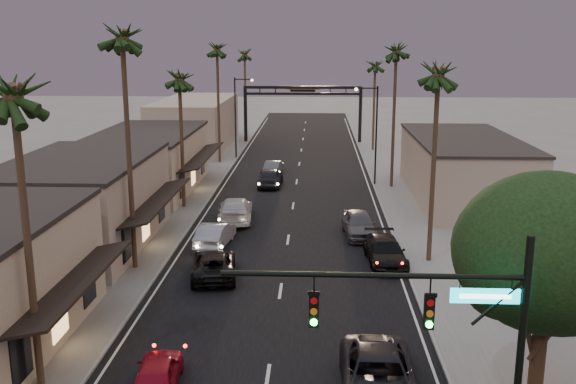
# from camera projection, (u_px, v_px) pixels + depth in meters

# --- Properties ---
(ground) EXTENTS (200.00, 200.00, 0.00)m
(ground) POSITION_uv_depth(u_px,v_px,m) (294.00, 197.00, 54.28)
(ground) COLOR slate
(ground) RESTS_ON ground
(road) EXTENTS (14.00, 120.00, 0.02)m
(road) POSITION_uv_depth(u_px,v_px,m) (296.00, 184.00, 59.14)
(road) COLOR black
(road) RESTS_ON ground
(sidewalk_left) EXTENTS (5.00, 92.00, 0.12)m
(sidewalk_left) POSITION_uv_depth(u_px,v_px,m) (207.00, 168.00, 66.35)
(sidewalk_left) COLOR slate
(sidewalk_left) RESTS_ON ground
(sidewalk_right) EXTENTS (5.00, 92.00, 0.12)m
(sidewalk_right) POSITION_uv_depth(u_px,v_px,m) (391.00, 170.00, 65.52)
(sidewalk_right) COLOR slate
(sidewalk_right) RESTS_ON ground
(storefront_mid) EXTENTS (8.00, 14.00, 5.50)m
(storefront_mid) POSITION_uv_depth(u_px,v_px,m) (82.00, 205.00, 40.61)
(storefront_mid) COLOR gray
(storefront_mid) RESTS_ON ground
(storefront_far) EXTENTS (8.00, 16.00, 5.00)m
(storefront_far) POSITION_uv_depth(u_px,v_px,m) (147.00, 162.00, 56.22)
(storefront_far) COLOR tan
(storefront_far) RESTS_ON ground
(storefront_dist) EXTENTS (8.00, 20.00, 6.00)m
(storefront_dist) POSITION_uv_depth(u_px,v_px,m) (196.00, 124.00, 78.47)
(storefront_dist) COLOR gray
(storefront_dist) RESTS_ON ground
(building_right) EXTENTS (8.00, 18.00, 5.00)m
(building_right) POSITION_uv_depth(u_px,v_px,m) (463.00, 170.00, 53.10)
(building_right) COLOR gray
(building_right) RESTS_ON ground
(traffic_signal) EXTENTS (8.51, 0.22, 7.80)m
(traffic_signal) POSITION_uv_depth(u_px,v_px,m) (453.00, 328.00, 17.87)
(traffic_signal) COLOR black
(traffic_signal) RESTS_ON ground
(corner_tree) EXTENTS (6.20, 6.20, 8.80)m
(corner_tree) POSITION_uv_depth(u_px,v_px,m) (550.00, 259.00, 20.85)
(corner_tree) COLOR #38281C
(corner_tree) RESTS_ON ground
(arch) EXTENTS (15.20, 0.40, 7.27)m
(arch) POSITION_uv_depth(u_px,v_px,m) (303.00, 100.00, 82.18)
(arch) COLOR black
(arch) RESTS_ON ground
(streetlight_right) EXTENTS (2.13, 0.30, 9.00)m
(streetlight_right) POSITION_uv_depth(u_px,v_px,m) (373.00, 127.00, 57.62)
(streetlight_right) COLOR black
(streetlight_right) RESTS_ON ground
(streetlight_left) EXTENTS (2.13, 0.30, 9.00)m
(streetlight_left) POSITION_uv_depth(u_px,v_px,m) (238.00, 111.00, 70.86)
(streetlight_left) COLOR black
(streetlight_left) RESTS_ON ground
(palm_la) EXTENTS (3.20, 3.20, 13.20)m
(palm_la) POSITION_uv_depth(u_px,v_px,m) (12.00, 84.00, 21.89)
(palm_la) COLOR #38281C
(palm_la) RESTS_ON ground
(palm_lb) EXTENTS (3.20, 3.20, 15.20)m
(palm_lb) POSITION_uv_depth(u_px,v_px,m) (122.00, 31.00, 34.08)
(palm_lb) COLOR #38281C
(palm_lb) RESTS_ON ground
(palm_lc) EXTENTS (3.20, 3.20, 12.20)m
(palm_lc) POSITION_uv_depth(u_px,v_px,m) (179.00, 74.00, 48.37)
(palm_lc) COLOR #38281C
(palm_lc) RESTS_ON ground
(palm_ld) EXTENTS (3.20, 3.20, 14.20)m
(palm_ld) POSITION_uv_depth(u_px,v_px,m) (217.00, 46.00, 66.39)
(palm_ld) COLOR #38281C
(palm_ld) RESTS_ON ground
(palm_ra) EXTENTS (3.20, 3.20, 13.20)m
(palm_ra) POSITION_uv_depth(u_px,v_px,m) (439.00, 67.00, 35.72)
(palm_ra) COLOR #38281C
(palm_ra) RESTS_ON ground
(palm_rb) EXTENTS (3.20, 3.20, 14.20)m
(palm_rb) POSITION_uv_depth(u_px,v_px,m) (396.00, 47.00, 54.95)
(palm_rb) COLOR #38281C
(palm_rb) RESTS_ON ground
(palm_rc) EXTENTS (3.20, 3.20, 12.20)m
(palm_rc) POSITION_uv_depth(u_px,v_px,m) (375.00, 62.00, 74.84)
(palm_rc) COLOR #38281C
(palm_rc) RESTS_ON ground
(palm_far) EXTENTS (3.20, 3.20, 13.20)m
(palm_far) POSITION_uv_depth(u_px,v_px,m) (245.00, 52.00, 88.97)
(palm_far) COLOR #38281C
(palm_far) RESTS_ON ground
(oncoming_red) EXTENTS (1.99, 4.20, 1.39)m
(oncoming_red) POSITION_uv_depth(u_px,v_px,m) (157.00, 374.00, 24.09)
(oncoming_red) COLOR maroon
(oncoming_red) RESTS_ON ground
(oncoming_pickup) EXTENTS (3.06, 5.46, 1.44)m
(oncoming_pickup) POSITION_uv_depth(u_px,v_px,m) (214.00, 264.00, 35.79)
(oncoming_pickup) COLOR black
(oncoming_pickup) RESTS_ON ground
(oncoming_silver) EXTENTS (2.16, 4.89, 1.56)m
(oncoming_silver) POSITION_uv_depth(u_px,v_px,m) (215.00, 234.00, 41.15)
(oncoming_silver) COLOR gray
(oncoming_silver) RESTS_ON ground
(oncoming_white) EXTENTS (2.86, 6.04, 1.70)m
(oncoming_white) POSITION_uv_depth(u_px,v_px,m) (235.00, 209.00, 46.95)
(oncoming_white) COLOR #B3B3B3
(oncoming_white) RESTS_ON ground
(oncoming_dgrey) EXTENTS (2.28, 5.11, 1.71)m
(oncoming_dgrey) POSITION_uv_depth(u_px,v_px,m) (270.00, 177.00, 58.10)
(oncoming_dgrey) COLOR black
(oncoming_dgrey) RESTS_ON ground
(oncoming_grey_far) EXTENTS (1.83, 4.28, 1.37)m
(oncoming_grey_far) POSITION_uv_depth(u_px,v_px,m) (274.00, 167.00, 63.49)
(oncoming_grey_far) COLOR #515257
(oncoming_grey_far) RESTS_ON ground
(curbside_near) EXTENTS (2.93, 6.12, 1.68)m
(curbside_near) POSITION_uv_depth(u_px,v_px,m) (378.00, 378.00, 23.51)
(curbside_near) COLOR black
(curbside_near) RESTS_ON ground
(curbside_black) EXTENTS (2.46, 5.39, 1.53)m
(curbside_black) POSITION_uv_depth(u_px,v_px,m) (385.00, 252.00, 37.82)
(curbside_black) COLOR black
(curbside_black) RESTS_ON ground
(curbside_grey) EXTENTS (2.42, 5.14, 1.70)m
(curbside_grey) POSITION_uv_depth(u_px,v_px,m) (359.00, 224.00, 43.20)
(curbside_grey) COLOR #4B4C50
(curbside_grey) RESTS_ON ground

